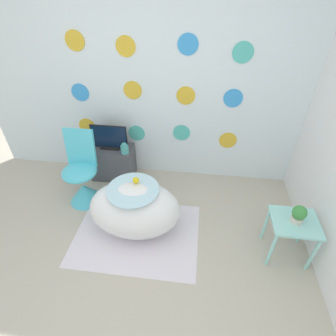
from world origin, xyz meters
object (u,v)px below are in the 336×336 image
object	(u,v)px
bathtub	(135,209)
potted_plant_left	(299,214)
chair	(83,182)
tv	(109,138)
vase	(125,149)

from	to	relation	value
bathtub	potted_plant_left	distance (m)	1.56
chair	tv	bearing A→B (deg)	66.56
tv	vase	size ratio (longest dim) A/B	3.38
bathtub	tv	distance (m)	1.05
tv	vase	distance (m)	0.25
chair	tv	size ratio (longest dim) A/B	1.96
vase	potted_plant_left	xyz separation A→B (m)	(1.83, -0.89, 0.05)
chair	vase	world-z (taller)	chair
bathtub	vase	xyz separation A→B (m)	(-0.29, 0.77, 0.22)
tv	bathtub	bearing A→B (deg)	-59.68
chair	vase	xyz separation A→B (m)	(0.43, 0.41, 0.23)
bathtub	potted_plant_left	bearing A→B (deg)	-4.53
vase	potted_plant_left	world-z (taller)	potted_plant_left
chair	tv	distance (m)	0.63
chair	potted_plant_left	distance (m)	2.33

